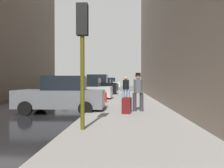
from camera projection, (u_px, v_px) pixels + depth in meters
ground_plane at (4, 114)px, 10.31m from camera, size 120.00×120.00×0.00m
sidewalk at (131, 113)px, 9.97m from camera, size 4.00×40.00×0.15m
parked_gray_coupe at (62, 95)px, 10.66m from camera, size 4.23×2.11×1.79m
parked_silver_sedan at (86, 90)px, 17.38m from camera, size 4.26×2.18×1.79m
parked_black_suv at (96, 86)px, 23.70m from camera, size 4.64×2.14×2.25m
parked_blue_sedan at (103, 86)px, 30.73m from camera, size 4.23×2.11×1.79m
parked_dark_green_sedan at (107, 85)px, 37.91m from camera, size 4.20×2.06×1.79m
parked_white_van at (109, 84)px, 45.01m from camera, size 4.62×2.10×2.25m
fire_hydrant at (105, 97)px, 14.27m from camera, size 0.42×0.22×0.70m
traffic_light at (82, 39)px, 6.24m from camera, size 0.32×0.32×3.60m
pedestrian_with_beanie at (138, 90)px, 10.07m from camera, size 0.51×0.42×1.78m
pedestrian_in_jeans at (126, 88)px, 14.18m from camera, size 0.53×0.49×1.71m
rolling_suitcase at (127, 105)px, 9.43m from camera, size 0.44×0.61×1.04m
duffel_bag at (128, 98)px, 15.93m from camera, size 0.32×0.44×0.28m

